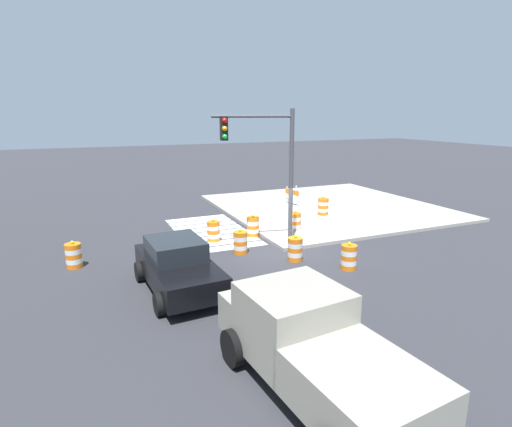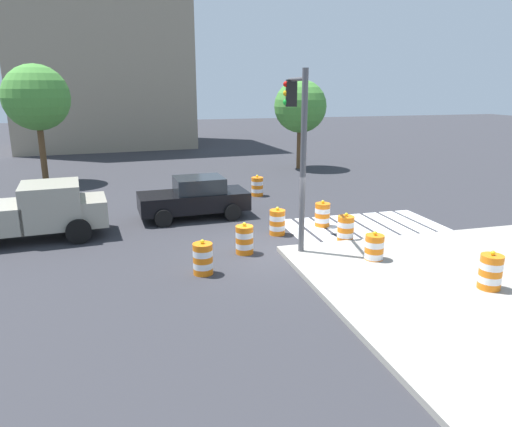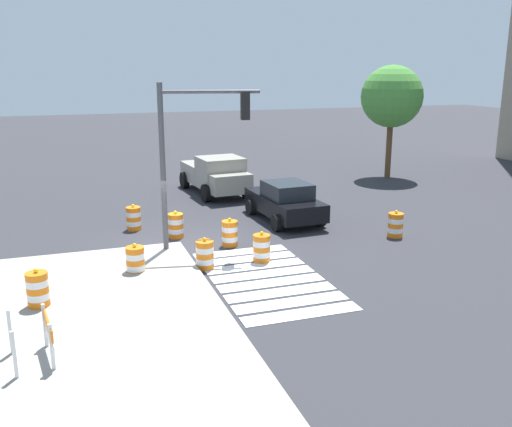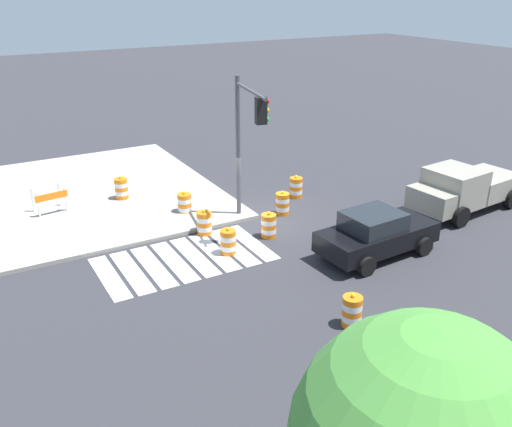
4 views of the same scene
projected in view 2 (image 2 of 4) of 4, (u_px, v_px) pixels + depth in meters
ground_plane at (277, 251)px, 15.39m from camera, size 120.00×120.00×0.00m
crosswalk_stripes at (363, 226)px, 18.08m from camera, size 5.85×3.20×0.02m
sports_car at (195, 197)px, 19.09m from camera, size 4.40×2.33×1.63m
pickup_truck at (34, 212)px, 16.34m from camera, size 5.31×2.72×1.92m
traffic_barrel_near_corner at (257, 186)px, 22.89m from camera, size 0.56×0.56×1.02m
traffic_barrel_crosswalk_end at (277, 222)px, 16.96m from camera, size 0.56×0.56×1.02m
traffic_barrel_median_near at (322, 215)px, 17.92m from camera, size 0.56×0.56×1.02m
traffic_barrel_median_far at (244, 240)px, 15.06m from camera, size 0.56×0.56×1.02m
traffic_barrel_far_curb at (374, 249)px, 14.17m from camera, size 0.56×0.56×1.02m
traffic_barrel_lane_center at (203, 259)px, 13.41m from camera, size 0.56×0.56×1.02m
traffic_barrel_opposite_curb at (346, 229)px, 16.17m from camera, size 0.56×0.56×1.02m
traffic_barrel_on_sidewalk at (490, 272)px, 12.08m from camera, size 0.56×0.56×1.02m
traffic_light_pole at (297, 126)px, 15.05m from camera, size 0.82×3.24×5.50m
street_tree_streetside_near at (300, 107)px, 29.54m from camera, size 3.25×3.25×5.51m
street_tree_streetside_mid at (36, 98)px, 24.79m from camera, size 3.41×3.41×6.24m
office_building_far at (97, 18)px, 39.27m from camera, size 14.72×11.03×20.87m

